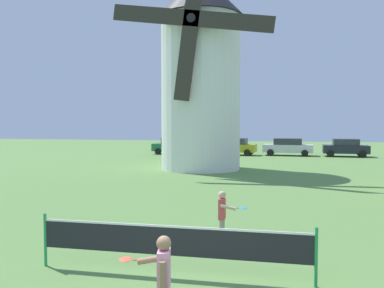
{
  "coord_description": "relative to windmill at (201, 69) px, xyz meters",
  "views": [
    {
      "loc": [
        1.48,
        -5.09,
        2.98
      ],
      "look_at": [
        -0.44,
        4.26,
        2.47
      ],
      "focal_mm": 37.26,
      "sensor_mm": 36.0,
      "label": 1
    }
  ],
  "objects": [
    {
      "name": "windmill",
      "position": [
        0.0,
        0.0,
        0.0
      ],
      "size": [
        9.32,
        5.77,
        13.5
      ],
      "color": "white",
      "rests_on": "ground_plane"
    },
    {
      "name": "parked_car_mustard",
      "position": [
        1.06,
        11.67,
        -5.57
      ],
      "size": [
        4.06,
        2.23,
        1.56
      ],
      "color": "#999919",
      "rests_on": "ground_plane"
    },
    {
      "name": "player_near",
      "position": [
        3.1,
        -19.81,
        -5.59
      ],
      "size": [
        0.82,
        0.46,
        1.4
      ],
      "color": "slate",
      "rests_on": "ground_plane"
    },
    {
      "name": "parked_car_silver",
      "position": [
        5.86,
        12.02,
        -5.57
      ],
      "size": [
        4.5,
        2.12,
        1.56
      ],
      "color": "silver",
      "rests_on": "ground_plane"
    },
    {
      "name": "parked_car_black",
      "position": [
        10.81,
        11.83,
        -5.57
      ],
      "size": [
        3.91,
        2.06,
        1.56
      ],
      "color": "#1E232D",
      "rests_on": "ground_plane"
    },
    {
      "name": "parked_car_green",
      "position": [
        -4.55,
        11.43,
        -5.57
      ],
      "size": [
        4.29,
        2.14,
        1.56
      ],
      "color": "#1E6638",
      "rests_on": "ground_plane"
    },
    {
      "name": "tennis_net",
      "position": [
        2.69,
        -17.74,
        -5.69
      ],
      "size": [
        5.46,
        0.06,
        1.1
      ],
      "color": "#238E4C",
      "rests_on": "ground_plane"
    },
    {
      "name": "player_far",
      "position": [
        3.39,
        -15.35,
        -5.65
      ],
      "size": [
        0.73,
        0.51,
        1.28
      ],
      "color": "#9E937F",
      "rests_on": "ground_plane"
    }
  ]
}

